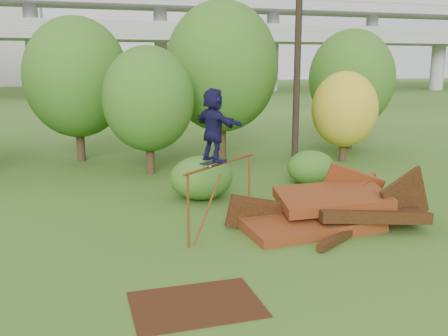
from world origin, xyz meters
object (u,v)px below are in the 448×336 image
object	(u,v)px
flat_plate	(196,304)
utility_pole	(298,35)
skater	(214,125)
scrap_pile	(331,211)

from	to	relation	value
flat_plate	utility_pole	xyz separation A→B (m)	(7.15, 11.23, 5.38)
flat_plate	utility_pole	size ratio (longest dim) A/B	0.21
skater	flat_plate	world-z (taller)	skater
skater	flat_plate	size ratio (longest dim) A/B	0.78
utility_pole	skater	bearing A→B (deg)	-127.07
scrap_pile	utility_pole	world-z (taller)	utility_pole
scrap_pile	flat_plate	world-z (taller)	scrap_pile
scrap_pile	skater	xyz separation A→B (m)	(-3.17, 0.22, 2.38)
scrap_pile	flat_plate	bearing A→B (deg)	-143.70
flat_plate	utility_pole	world-z (taller)	utility_pole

